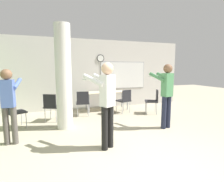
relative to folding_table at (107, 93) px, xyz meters
The scene contains 14 objects.
ground_plane 4.56m from the folding_table, 95.43° to the right, with size 24.00×24.00×0.00m, color #ADA389.
wall_back 1.00m from the folding_table, 124.97° to the left, with size 8.00×0.15×2.80m.
support_pillar 2.48m from the folding_table, 136.21° to the right, with size 0.42×0.42×2.80m.
folding_table is the anchor object (origin of this frame).
bottle_on_table 0.14m from the folding_table, 136.74° to the right, with size 0.06×0.06×0.22m.
waste_bin 0.83m from the folding_table, 98.36° to the right, with size 0.32×0.32×0.34m.
chair_mid_room 1.81m from the folding_table, 36.54° to the right, with size 0.59×0.59×0.87m.
chair_near_pillar 2.25m from the folding_table, 156.34° to the right, with size 0.59×0.59×0.87m.
chair_table_left 1.22m from the folding_table, 149.92° to the right, with size 0.49×0.49×0.87m.
chair_table_right 0.84m from the folding_table, 55.25° to the right, with size 0.55×0.55×0.87m.
chair_by_left_wall 3.31m from the folding_table, 157.03° to the right, with size 0.59×0.59×0.87m.
person_playing_front 3.38m from the folding_table, 107.20° to the right, with size 0.61×0.70×1.75m.
person_playing_side 2.73m from the folding_table, 70.34° to the right, with size 0.48×0.68×1.75m.
person_watching_back 3.74m from the folding_table, 141.09° to the right, with size 0.39×0.62×1.63m.
Camera 1 is at (-1.58, -2.02, 1.64)m, focal length 28.00 mm.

